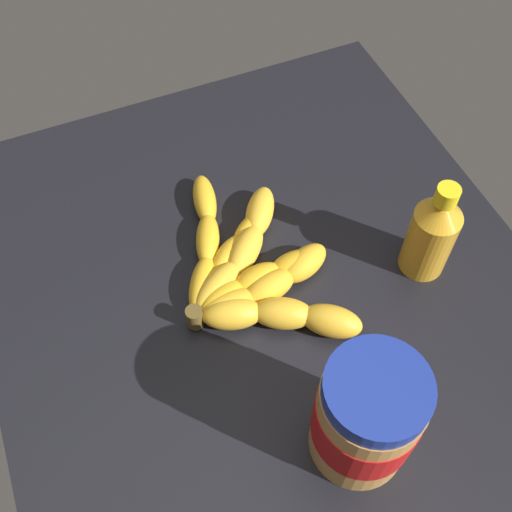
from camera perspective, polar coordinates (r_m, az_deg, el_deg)
ground_plane at (r=78.75cm, az=0.44°, el=-2.90°), size 72.31×65.98×4.20cm
banana_bunch at (r=75.34cm, az=-0.56°, el=-1.61°), size 30.82×19.69×3.79cm
peanut_butter_jar at (r=62.19cm, az=10.04°, el=-14.31°), size 10.19×10.19×15.41cm
honey_bottle at (r=75.83cm, az=15.80°, el=2.01°), size 5.61×5.61×14.37cm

